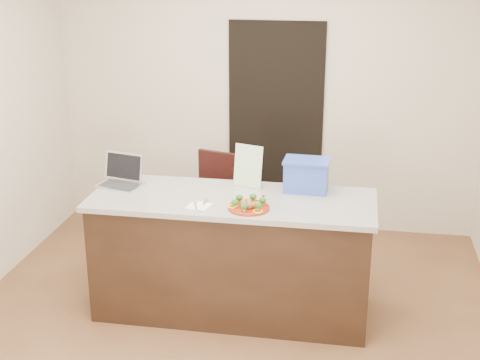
% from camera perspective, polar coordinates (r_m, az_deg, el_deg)
% --- Properties ---
extents(ground, '(4.00, 4.00, 0.00)m').
position_cam_1_polar(ground, '(5.00, -1.19, -12.42)').
color(ground, brown).
rests_on(ground, ground).
extents(room_shell, '(4.00, 4.00, 4.00)m').
position_cam_1_polar(room_shell, '(4.37, -1.34, 5.95)').
color(room_shell, white).
rests_on(room_shell, ground).
extents(doorway, '(0.90, 0.02, 2.00)m').
position_cam_1_polar(doorway, '(6.41, 3.05, 4.52)').
color(doorway, black).
rests_on(doorway, ground).
extents(island, '(2.06, 0.76, 0.92)m').
position_cam_1_polar(island, '(5.00, -0.67, -6.42)').
color(island, black).
rests_on(island, ground).
extents(plate, '(0.29, 0.29, 0.02)m').
position_cam_1_polar(plate, '(4.60, 0.75, -2.36)').
color(plate, maroon).
rests_on(plate, island).
extents(meatballs, '(0.11, 0.12, 0.04)m').
position_cam_1_polar(meatballs, '(4.59, 0.68, -2.06)').
color(meatballs, brown).
rests_on(meatballs, plate).
extents(broccoli, '(0.23, 0.24, 0.04)m').
position_cam_1_polar(broccoli, '(4.59, 0.75, -1.83)').
color(broccoli, '#1D4512').
rests_on(broccoli, plate).
extents(pepper_rings, '(0.25, 0.26, 0.01)m').
position_cam_1_polar(pepper_rings, '(4.60, 0.75, -2.24)').
color(pepper_rings, yellow).
rests_on(pepper_rings, plate).
extents(napkin, '(0.17, 0.17, 0.01)m').
position_cam_1_polar(napkin, '(4.66, -3.52, -2.22)').
color(napkin, white).
rests_on(napkin, island).
extents(fork, '(0.06, 0.16, 0.00)m').
position_cam_1_polar(fork, '(4.67, -3.74, -2.09)').
color(fork, '#BDBCC1').
rests_on(fork, napkin).
extents(knife, '(0.02, 0.21, 0.01)m').
position_cam_1_polar(knife, '(4.63, -3.22, -2.25)').
color(knife, white).
rests_on(knife, napkin).
extents(yogurt_bottle, '(0.03, 0.03, 0.07)m').
position_cam_1_polar(yogurt_bottle, '(4.68, 2.02, -1.76)').
color(yogurt_bottle, beige).
rests_on(yogurt_bottle, island).
extents(laptop, '(0.37, 0.32, 0.23)m').
position_cam_1_polar(laptop, '(5.15, -10.07, 0.32)').
color(laptop, silver).
rests_on(laptop, island).
extents(leaflet, '(0.23, 0.11, 0.32)m').
position_cam_1_polar(leaflet, '(4.98, 0.69, 1.19)').
color(leaflet, white).
rests_on(leaflet, island).
extents(blue_box, '(0.34, 0.25, 0.24)m').
position_cam_1_polar(blue_box, '(4.94, 5.69, 0.43)').
color(blue_box, '#2F4AAB').
rests_on(blue_box, island).
extents(chair, '(0.52, 0.53, 0.94)m').
position_cam_1_polar(chair, '(5.84, -1.88, -1.70)').
color(chair, black).
rests_on(chair, ground).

